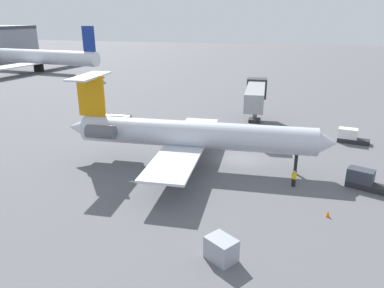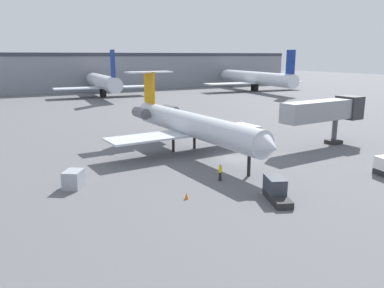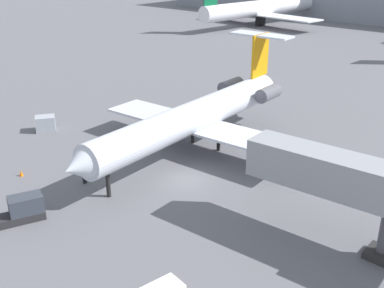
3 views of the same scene
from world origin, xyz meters
The scene contains 10 objects.
ground_plane centered at (0.00, 0.00, -0.05)m, with size 400.00×400.00×0.10m, color #5B5B60.
regional_jet centered at (-3.23, 5.39, 3.71)m, with size 21.31×30.19×9.79m.
jet_bridge centered at (15.13, -0.09, 4.81)m, with size 13.68×3.76×6.52m.
ground_crew_marshaller centered at (-5.86, -6.21, 0.86)m, with size 0.46×0.47×1.69m.
baggage_tug_trailing centered at (-4.41, -12.80, 0.84)m, with size 2.75×4.24×1.90m.
cargo_container_uld centered at (-19.05, -1.47, 0.83)m, with size 2.40×2.54×1.65m.
traffic_cone_near centered at (-11.10, -9.05, 0.28)m, with size 0.36×0.36×0.55m.
terminal_building centered at (0.00, 106.43, 6.47)m, with size 177.79×24.92×12.90m.
parked_airliner_west_mid centered at (5.29, 75.86, 4.35)m, with size 28.05×33.18×13.50m.
parked_airliner_centre centered at (56.83, 70.24, 4.41)m, with size 36.44×43.08×13.63m.
Camera 2 is at (-25.47, -36.74, 12.13)m, focal length 35.87 mm.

